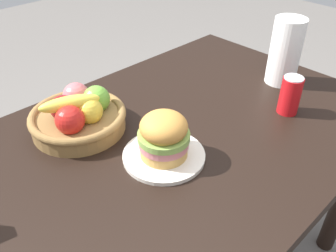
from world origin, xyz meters
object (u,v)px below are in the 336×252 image
soda_can (290,95)px  fruit_basket (78,115)px  plate (164,155)px  sandwich (164,135)px  paper_towel_roll (285,52)px

soda_can → fruit_basket: size_ratio=0.43×
plate → sandwich: size_ratio=1.62×
sandwich → paper_towel_roll: (0.61, 0.02, 0.04)m
sandwich → fruit_basket: 0.29m
plate → paper_towel_roll: size_ratio=0.95×
sandwich → soda_can: (0.45, -0.11, -0.01)m
soda_can → paper_towel_roll: 0.22m
plate → sandwich: 0.07m
plate → paper_towel_roll: paper_towel_roll is taller
soda_can → paper_towel_roll: size_ratio=0.53×
paper_towel_roll → plate: bearing=-178.6°
soda_can → fruit_basket: 0.66m
plate → soda_can: bearing=-14.3°
plate → soda_can: 0.46m
sandwich → plate: bearing=-153.4°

